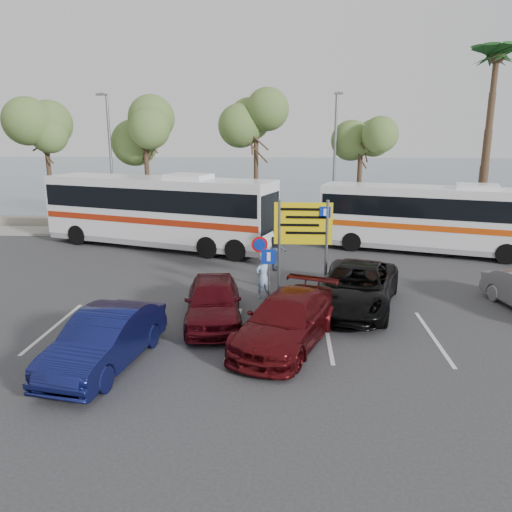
# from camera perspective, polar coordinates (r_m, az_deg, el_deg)

# --- Properties ---
(ground) EXTENTS (120.00, 120.00, 0.00)m
(ground) POSITION_cam_1_polar(r_m,az_deg,el_deg) (16.61, 2.00, -7.45)
(ground) COLOR #2F2F31
(ground) RESTS_ON ground
(kerb_strip) EXTENTS (44.00, 2.40, 0.15)m
(kerb_strip) POSITION_cam_1_polar(r_m,az_deg,el_deg) (30.06, 2.87, 2.52)
(kerb_strip) COLOR gray
(kerb_strip) RESTS_ON ground
(seawall) EXTENTS (48.00, 0.80, 0.60)m
(seawall) POSITION_cam_1_polar(r_m,az_deg,el_deg) (31.98, 2.94, 3.63)
(seawall) COLOR gray
(seawall) RESTS_ON ground
(sea) EXTENTS (140.00, 140.00, 0.00)m
(sea) POSITION_cam_1_polar(r_m,az_deg,el_deg) (75.69, 3.49, 9.45)
(sea) COLOR #3E5063
(sea) RESTS_ON ground
(tree_far_left) EXTENTS (3.20, 3.20, 7.60)m
(tree_far_left) POSITION_cam_1_polar(r_m,az_deg,el_deg) (32.80, -23.00, 13.42)
(tree_far_left) COLOR #382619
(tree_far_left) RESTS_ON kerb_strip
(tree_left) EXTENTS (3.20, 3.20, 7.20)m
(tree_left) POSITION_cam_1_polar(r_m,az_deg,el_deg) (30.63, -12.57, 13.59)
(tree_left) COLOR #382619
(tree_left) RESTS_ON kerb_strip
(tree_mid) EXTENTS (3.20, 3.20, 8.00)m
(tree_mid) POSITION_cam_1_polar(r_m,az_deg,el_deg) (29.51, 0.01, 15.18)
(tree_mid) COLOR #382619
(tree_mid) RESTS_ON kerb_strip
(tree_right) EXTENTS (3.20, 3.20, 7.40)m
(tree_right) POSITION_cam_1_polar(r_m,az_deg,el_deg) (29.72, 11.99, 13.93)
(tree_right) COLOR #382619
(tree_right) RESTS_ON kerb_strip
(palm_tree) EXTENTS (4.80, 4.80, 11.20)m
(palm_tree) POSITION_cam_1_polar(r_m,az_deg,el_deg) (31.67, 25.78, 19.62)
(palm_tree) COLOR #382619
(palm_tree) RESTS_ON kerb_strip
(street_lamp_left) EXTENTS (0.45, 1.15, 8.01)m
(street_lamp_left) POSITION_cam_1_polar(r_m,az_deg,el_deg) (30.83, -16.32, 10.75)
(street_lamp_left) COLOR slate
(street_lamp_left) RESTS_ON kerb_strip
(street_lamp_right) EXTENTS (0.45, 1.15, 8.01)m
(street_lamp_right) POSITION_cam_1_polar(r_m,az_deg,el_deg) (29.11, 8.99, 10.98)
(street_lamp_right) COLOR slate
(street_lamp_right) RESTS_ON kerb_strip
(direction_sign) EXTENTS (2.20, 0.12, 3.60)m
(direction_sign) POSITION_cam_1_polar(r_m,az_deg,el_deg) (19.01, 5.41, 2.91)
(direction_sign) COLOR slate
(direction_sign) RESTS_ON ground
(sign_no_stop) EXTENTS (0.60, 0.08, 2.35)m
(sign_no_stop) POSITION_cam_1_polar(r_m,az_deg,el_deg) (18.42, 0.42, -0.11)
(sign_no_stop) COLOR slate
(sign_no_stop) RESTS_ON ground
(sign_parking) EXTENTS (0.50, 0.07, 2.25)m
(sign_parking) POSITION_cam_1_polar(r_m,az_deg,el_deg) (16.89, 1.46, -1.81)
(sign_parking) COLOR slate
(sign_parking) RESTS_ON ground
(lane_markings) EXTENTS (12.02, 4.20, 0.01)m
(lane_markings) POSITION_cam_1_polar(r_m,az_deg,el_deg) (15.75, -2.31, -8.67)
(lane_markings) COLOR silver
(lane_markings) RESTS_ON ground
(coach_bus_left) EXTENTS (12.95, 6.58, 3.97)m
(coach_bus_left) POSITION_cam_1_polar(r_m,az_deg,el_deg) (27.19, -11.10, 4.83)
(coach_bus_left) COLOR white
(coach_bus_left) RESTS_ON ground
(coach_bus_right) EXTENTS (11.74, 5.78, 3.60)m
(coach_bus_right) POSITION_cam_1_polar(r_m,az_deg,el_deg) (26.95, 19.93, 3.79)
(coach_bus_right) COLOR white
(coach_bus_right) RESTS_ON ground
(car_blue) EXTENTS (2.30, 4.72, 1.49)m
(car_blue) POSITION_cam_1_polar(r_m,az_deg,el_deg) (13.94, -16.89, -9.12)
(car_blue) COLOR #0F1346
(car_blue) RESTS_ON ground
(car_maroon) EXTENTS (3.70, 5.44, 1.46)m
(car_maroon) POSITION_cam_1_polar(r_m,az_deg,el_deg) (14.69, 3.56, -7.36)
(car_maroon) COLOR #540E11
(car_maroon) RESTS_ON ground
(car_red) EXTENTS (2.37, 4.62, 1.50)m
(car_red) POSITION_cam_1_polar(r_m,az_deg,el_deg) (16.30, -4.91, -5.10)
(car_red) COLOR #460A11
(car_red) RESTS_ON ground
(suv_black) EXTENTS (4.00, 6.09, 1.56)m
(suv_black) POSITION_cam_1_polar(r_m,az_deg,el_deg) (17.92, 11.34, -3.46)
(suv_black) COLOR black
(suv_black) RESTS_ON ground
(pedestrian_near) EXTENTS (0.69, 0.59, 1.60)m
(pedestrian_near) POSITION_cam_1_polar(r_m,az_deg,el_deg) (18.64, 0.83, -2.41)
(pedestrian_near) COLOR #8EAACE
(pedestrian_near) RESTS_ON ground
(pedestrian_far) EXTENTS (0.76, 0.96, 1.95)m
(pedestrian_far) POSITION_cam_1_polar(r_m,az_deg,el_deg) (22.54, 2.56, 0.95)
(pedestrian_far) COLOR #384155
(pedestrian_far) RESTS_ON ground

